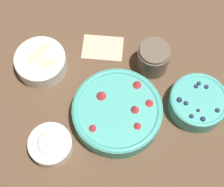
% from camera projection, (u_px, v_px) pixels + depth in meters
% --- Properties ---
extents(ground_plane, '(4.00, 4.00, 0.00)m').
position_uv_depth(ground_plane, '(121.00, 111.00, 1.12)').
color(ground_plane, brown).
extents(bowl_strawberries, '(0.26, 0.26, 0.08)m').
position_uv_depth(bowl_strawberries, '(117.00, 112.00, 1.08)').
color(bowl_strawberries, '#47AD9E').
rests_on(bowl_strawberries, ground_plane).
extents(bowl_blueberries, '(0.17, 0.17, 0.07)m').
position_uv_depth(bowl_blueberries, '(198.00, 102.00, 1.09)').
color(bowl_blueberries, '#47AD9E').
rests_on(bowl_blueberries, ground_plane).
extents(bowl_bananas, '(0.16, 0.16, 0.06)m').
position_uv_depth(bowl_bananas, '(41.00, 61.00, 1.15)').
color(bowl_bananas, white).
rests_on(bowl_bananas, ground_plane).
extents(bowl_cream, '(0.12, 0.12, 0.06)m').
position_uv_depth(bowl_cream, '(50.00, 144.00, 1.04)').
color(bowl_cream, white).
rests_on(bowl_cream, ground_plane).
extents(jar_chocolate, '(0.10, 0.10, 0.10)m').
position_uv_depth(jar_chocolate, '(153.00, 59.00, 1.14)').
color(jar_chocolate, brown).
rests_on(jar_chocolate, ground_plane).
extents(napkin, '(0.13, 0.09, 0.01)m').
position_uv_depth(napkin, '(103.00, 48.00, 1.20)').
color(napkin, beige).
rests_on(napkin, ground_plane).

